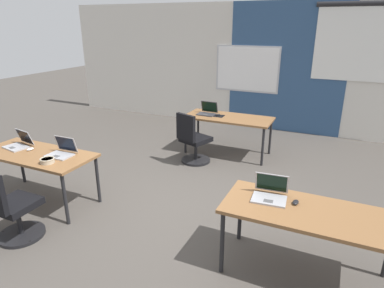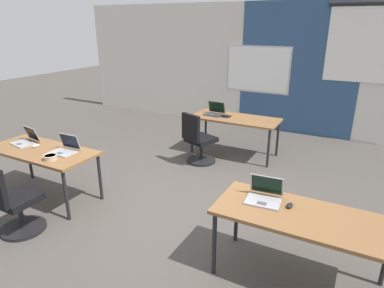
{
  "view_description": "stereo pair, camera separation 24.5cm",
  "coord_description": "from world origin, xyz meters",
  "px_view_note": "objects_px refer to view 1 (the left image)",
  "views": [
    {
      "loc": [
        1.89,
        -3.51,
        2.37
      ],
      "look_at": [
        0.21,
        0.13,
        0.91
      ],
      "focal_mm": 31.32,
      "sensor_mm": 36.0,
      "label": 1
    },
    {
      "loc": [
        2.11,
        -3.4,
        2.37
      ],
      "look_at": [
        0.21,
        0.13,
        0.91
      ],
      "focal_mm": 31.32,
      "sensor_mm": 36.0,
      "label": 2
    }
  ],
  "objects_px": {
    "chair_far_left": "(193,142)",
    "laptop_near_right_inner": "(270,193)",
    "laptop_near_left_end": "(19,143)",
    "mouse_near_left_end": "(30,149)",
    "desk_near_left": "(37,157)",
    "snack_bowl": "(47,160)",
    "mouse_far_left": "(218,115)",
    "desk_near_right": "(309,217)",
    "chair_near_left_inner": "(11,211)",
    "desk_far_center": "(228,120)",
    "laptop_far_left": "(207,112)",
    "mouse_near_right_inner": "(296,202)",
    "laptop_near_left_inner": "(62,151)"
  },
  "relations": [
    {
      "from": "laptop_near_left_end",
      "to": "mouse_near_right_inner",
      "type": "height_order",
      "value": "laptop_near_left_end"
    },
    {
      "from": "laptop_far_left",
      "to": "snack_bowl",
      "type": "xyz_separation_m",
      "value": [
        -0.92,
        -3.0,
        -0.01
      ]
    },
    {
      "from": "laptop_near_left_end",
      "to": "snack_bowl",
      "type": "height_order",
      "value": "laptop_near_left_end"
    },
    {
      "from": "laptop_far_left",
      "to": "laptop_near_right_inner",
      "type": "distance_m",
      "value": 3.26
    },
    {
      "from": "mouse_far_left",
      "to": "snack_bowl",
      "type": "bearing_deg",
      "value": -111.16
    },
    {
      "from": "desk_near_right",
      "to": "mouse_far_left",
      "type": "height_order",
      "value": "mouse_far_left"
    },
    {
      "from": "desk_near_right",
      "to": "mouse_near_left_end",
      "type": "xyz_separation_m",
      "value": [
        -3.65,
        0.04,
        0.08
      ]
    },
    {
      "from": "snack_bowl",
      "to": "laptop_far_left",
      "type": "bearing_deg",
      "value": 72.96
    },
    {
      "from": "mouse_far_left",
      "to": "mouse_near_left_end",
      "type": "bearing_deg",
      "value": -121.83
    },
    {
      "from": "desk_near_right",
      "to": "laptop_near_left_inner",
      "type": "xyz_separation_m",
      "value": [
        -3.13,
        0.09,
        0.11
      ]
    },
    {
      "from": "desk_near_left",
      "to": "laptop_near_left_end",
      "type": "distance_m",
      "value": 0.43
    },
    {
      "from": "desk_far_center",
      "to": "laptop_near_left_inner",
      "type": "relative_size",
      "value": 4.77
    },
    {
      "from": "chair_near_left_inner",
      "to": "desk_far_center",
      "type": "bearing_deg",
      "value": -110.67
    },
    {
      "from": "chair_far_left",
      "to": "desk_near_right",
      "type": "bearing_deg",
      "value": 155.1
    },
    {
      "from": "desk_near_left",
      "to": "snack_bowl",
      "type": "relative_size",
      "value": 9.01
    },
    {
      "from": "mouse_near_left_end",
      "to": "laptop_near_left_end",
      "type": "bearing_deg",
      "value": 172.43
    },
    {
      "from": "laptop_near_left_end",
      "to": "laptop_near_left_inner",
      "type": "bearing_deg",
      "value": 11.78
    },
    {
      "from": "snack_bowl",
      "to": "desk_far_center",
      "type": "bearing_deg",
      "value": 65.72
    },
    {
      "from": "laptop_near_left_end",
      "to": "mouse_near_left_end",
      "type": "height_order",
      "value": "laptop_near_left_end"
    },
    {
      "from": "laptop_near_left_end",
      "to": "snack_bowl",
      "type": "bearing_deg",
      "value": -7.31
    },
    {
      "from": "desk_near_left",
      "to": "snack_bowl",
      "type": "distance_m",
      "value": 0.45
    },
    {
      "from": "desk_near_left",
      "to": "laptop_near_left_inner",
      "type": "bearing_deg",
      "value": 14.2
    },
    {
      "from": "chair_near_left_inner",
      "to": "mouse_near_left_end",
      "type": "relative_size",
      "value": 8.58
    },
    {
      "from": "laptop_near_left_inner",
      "to": "laptop_far_left",
      "type": "height_order",
      "value": "same"
    },
    {
      "from": "mouse_near_left_end",
      "to": "laptop_near_right_inner",
      "type": "xyz_separation_m",
      "value": [
        3.26,
        0.05,
        0.03
      ]
    },
    {
      "from": "chair_far_left",
      "to": "laptop_near_right_inner",
      "type": "distance_m",
      "value": 2.72
    },
    {
      "from": "chair_near_left_inner",
      "to": "mouse_near_left_end",
      "type": "xyz_separation_m",
      "value": [
        -0.57,
        0.83,
        0.36
      ]
    },
    {
      "from": "laptop_near_left_end",
      "to": "mouse_near_left_end",
      "type": "distance_m",
      "value": 0.26
    },
    {
      "from": "desk_near_left",
      "to": "mouse_near_left_end",
      "type": "relative_size",
      "value": 14.93
    },
    {
      "from": "laptop_near_left_inner",
      "to": "desk_far_center",
      "type": "bearing_deg",
      "value": 61.86
    },
    {
      "from": "mouse_near_left_end",
      "to": "laptop_near_left_inner",
      "type": "bearing_deg",
      "value": 5.94
    },
    {
      "from": "laptop_near_left_end",
      "to": "mouse_far_left",
      "type": "distance_m",
      "value": 3.35
    },
    {
      "from": "desk_far_center",
      "to": "mouse_near_right_inner",
      "type": "relative_size",
      "value": 15.31
    },
    {
      "from": "desk_near_right",
      "to": "chair_near_left_inner",
      "type": "xyz_separation_m",
      "value": [
        -3.08,
        -0.79,
        -0.28
      ]
    },
    {
      "from": "desk_far_center",
      "to": "chair_far_left",
      "type": "relative_size",
      "value": 1.74
    },
    {
      "from": "desk_near_left",
      "to": "laptop_near_left_end",
      "type": "relative_size",
      "value": 4.23
    },
    {
      "from": "desk_near_left",
      "to": "chair_near_left_inner",
      "type": "distance_m",
      "value": 0.94
    },
    {
      "from": "mouse_near_left_end",
      "to": "mouse_near_right_inner",
      "type": "distance_m",
      "value": 3.51
    },
    {
      "from": "desk_near_left",
      "to": "chair_near_left_inner",
      "type": "xyz_separation_m",
      "value": [
        0.42,
        -0.79,
        -0.28
      ]
    },
    {
      "from": "desk_near_left",
      "to": "desk_far_center",
      "type": "bearing_deg",
      "value": 57.99
    },
    {
      "from": "desk_near_right",
      "to": "laptop_near_right_inner",
      "type": "bearing_deg",
      "value": 166.91
    },
    {
      "from": "desk_near_right",
      "to": "mouse_near_right_inner",
      "type": "relative_size",
      "value": 15.31
    },
    {
      "from": "desk_near_right",
      "to": "laptop_near_left_inner",
      "type": "distance_m",
      "value": 3.14
    },
    {
      "from": "desk_far_center",
      "to": "mouse_far_left",
      "type": "distance_m",
      "value": 0.21
    },
    {
      "from": "laptop_near_left_end",
      "to": "mouse_near_left_end",
      "type": "xyz_separation_m",
      "value": [
        0.25,
        -0.03,
        -0.03
      ]
    },
    {
      "from": "laptop_near_left_end",
      "to": "laptop_far_left",
      "type": "xyz_separation_m",
      "value": [
        1.73,
        2.74,
        0.0
      ]
    },
    {
      "from": "laptop_near_left_inner",
      "to": "snack_bowl",
      "type": "relative_size",
      "value": 1.89
    },
    {
      "from": "mouse_near_left_end",
      "to": "desk_far_center",
      "type": "bearing_deg",
      "value": 55.44
    },
    {
      "from": "chair_near_left_inner",
      "to": "chair_far_left",
      "type": "height_order",
      "value": "same"
    },
    {
      "from": "laptop_near_left_inner",
      "to": "laptop_near_left_end",
      "type": "xyz_separation_m",
      "value": [
        -0.77,
        -0.02,
        -0.0
      ]
    }
  ]
}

